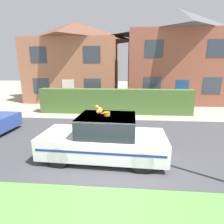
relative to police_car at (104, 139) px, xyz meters
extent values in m
plane|color=#A89E8E|center=(0.35, -2.22, -0.71)|extent=(80.00, 80.00, 0.00)
cube|color=#424247|center=(0.35, 1.57, -0.70)|extent=(28.00, 6.10, 0.01)
cube|color=#4C7233|center=(-0.03, 6.19, 0.12)|extent=(10.14, 0.74, 1.65)
cylinder|color=black|center=(-1.26, 0.76, -0.36)|extent=(0.68, 0.23, 0.67)
cylinder|color=black|center=(-1.32, -0.66, -0.36)|extent=(0.68, 0.23, 0.67)
cylinder|color=black|center=(1.25, 0.66, -0.36)|extent=(0.68, 0.23, 0.67)
cylinder|color=black|center=(1.19, -0.76, -0.36)|extent=(0.68, 0.23, 0.67)
cube|color=white|center=(-0.03, 0.00, -0.16)|extent=(4.12, 1.78, 0.69)
cube|color=#232833|center=(0.10, 0.00, 0.49)|extent=(1.86, 1.53, 0.62)
cube|color=white|center=(0.10, 0.00, 0.78)|extent=(1.86, 1.53, 0.04)
cube|color=navy|center=(0.00, 0.81, -0.11)|extent=(3.85, 0.16, 0.07)
cube|color=navy|center=(-0.07, -0.81, -0.11)|extent=(3.85, 0.16, 0.07)
cylinder|color=orange|center=(0.10, 0.00, 0.86)|extent=(0.21, 0.21, 0.13)
ellipsoid|color=orange|center=(-0.10, -0.25, 1.02)|extent=(0.26, 0.28, 0.20)
ellipsoid|color=white|center=(-0.15, -0.32, 1.01)|extent=(0.11, 0.10, 0.11)
sphere|color=orange|center=(-0.16, -0.33, 1.14)|extent=(0.12, 0.12, 0.12)
cone|color=orange|center=(-0.18, -0.31, 1.19)|extent=(0.05, 0.05, 0.05)
cone|color=orange|center=(-0.13, -0.34, 1.19)|extent=(0.05, 0.05, 0.05)
cylinder|color=orange|center=(0.02, -0.23, 0.94)|extent=(0.14, 0.17, 0.03)
cylinder|color=black|center=(-5.34, 2.83, -0.37)|extent=(0.65, 0.22, 0.65)
cube|color=#A86B4C|center=(-4.25, 12.22, 2.02)|extent=(7.96, 6.53, 5.46)
pyramid|color=brown|center=(-4.25, 12.22, 5.65)|extent=(8.36, 6.86, 1.79)
cube|color=white|center=(-4.11, 8.95, 0.34)|extent=(1.00, 0.02, 2.10)
cube|color=#333D47|center=(-6.44, 8.95, 0.82)|extent=(1.40, 0.02, 1.30)
cube|color=#333D47|center=(-2.06, 8.95, 0.82)|extent=(1.40, 0.02, 1.30)
cube|color=#333D47|center=(-6.44, 8.95, 3.33)|extent=(1.40, 0.02, 1.30)
cube|color=#333D47|center=(-2.06, 8.95, 3.33)|extent=(1.40, 0.02, 1.30)
cube|color=#93513D|center=(5.04, 11.86, 2.27)|extent=(8.30, 6.07, 5.96)
pyramid|color=#56565B|center=(5.04, 11.86, 6.31)|extent=(8.72, 6.38, 2.11)
cube|color=navy|center=(5.08, 8.81, 0.34)|extent=(1.00, 0.02, 2.10)
cube|color=#333D47|center=(2.76, 8.81, 0.96)|extent=(1.40, 0.02, 1.30)
cube|color=#333D47|center=(7.32, 8.81, 0.96)|extent=(1.40, 0.02, 1.30)
cube|color=#333D47|center=(2.76, 8.81, 3.70)|extent=(1.40, 0.02, 1.30)
cube|color=#333D47|center=(7.32, 8.81, 3.70)|extent=(1.40, 0.02, 1.30)
camera|label=1|loc=(0.69, -5.34, 2.25)|focal=28.00mm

